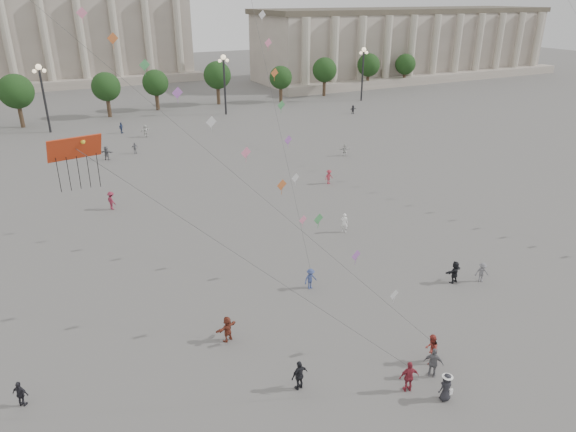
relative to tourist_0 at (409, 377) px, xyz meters
name	(u,v)px	position (x,y,z in m)	size (l,w,h in m)	color
ground	(394,357)	(1.10, 2.67, -0.97)	(360.00, 360.00, 0.00)	#504E4C
hall_east	(406,44)	(76.10, 96.57, 7.46)	(84.00, 26.22, 17.20)	gray
hall_central	(88,21)	(1.10, 131.89, 13.26)	(48.30, 34.30, 35.50)	gray
tree_row	(132,84)	(1.10, 80.67, 4.43)	(137.12, 5.12, 8.00)	#39291C
lamp_post_mid_west	(42,86)	(-13.90, 72.67, 6.38)	(2.00, 0.90, 10.65)	#262628
lamp_post_mid_east	(224,74)	(16.10, 72.67, 6.38)	(2.00, 0.90, 10.65)	#262628
lamp_post_far_east	(363,64)	(46.10, 72.67, 6.38)	(2.00, 0.90, 10.65)	#262628
person_crowd_0	(121,128)	(-3.74, 66.86, -0.09)	(1.02, 0.43, 1.74)	navy
person_crowd_3	(455,272)	(10.69, 7.82, -0.07)	(1.66, 0.53, 1.79)	black
person_crowd_4	(145,131)	(-0.81, 62.73, 0.00)	(1.80, 0.57, 1.94)	silver
person_crowd_6	(482,272)	(12.66, 6.96, -0.16)	(1.04, 0.60, 1.61)	slate
person_crowd_7	(345,150)	(21.41, 40.26, -0.12)	(1.57, 0.50, 1.70)	silver
person_crowd_8	(329,177)	(13.62, 31.44, -0.11)	(1.10, 0.63, 1.71)	#9C2A38
person_crowd_9	(353,109)	(37.43, 62.61, -0.18)	(1.45, 0.46, 1.57)	black
person_crowd_12	(106,153)	(-8.11, 52.94, -0.03)	(1.74, 0.55, 1.88)	#5C5C60
person_crowd_13	(344,223)	(8.05, 19.35, -0.03)	(0.68, 0.45, 1.88)	white
person_crowd_16	(135,148)	(-4.13, 54.28, -0.18)	(0.92, 0.38, 1.57)	slate
person_crowd_17	(111,201)	(-10.36, 34.80, -0.01)	(1.23, 0.71, 1.91)	maroon
tourist_0	(409,377)	(0.00, 0.00, 0.00)	(1.13, 0.47, 1.93)	maroon
tourist_1	(21,394)	(-19.30, 8.41, -0.18)	(0.92, 0.38, 1.57)	black
tourist_2	(227,329)	(-7.40, 8.80, -0.09)	(1.62, 0.52, 1.75)	maroon
tourist_3	(434,363)	(2.01, 0.30, -0.01)	(1.12, 0.47, 1.92)	slate
tourist_4	(300,375)	(-5.35, 2.86, -0.04)	(1.09, 0.45, 1.86)	black
kite_flyer_0	(431,349)	(2.73, 1.32, 0.00)	(0.94, 0.73, 1.93)	#9E342B
kite_flyer_1	(311,279)	(0.39, 11.97, -0.14)	(1.07, 0.61, 1.65)	navy
hat_person	(446,387)	(1.36, -1.46, -0.08)	(0.84, 0.60, 1.69)	black
dragon_kite	(83,166)	(-14.56, 5.41, 12.73)	(8.51, 3.18, 20.34)	#AF2F12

